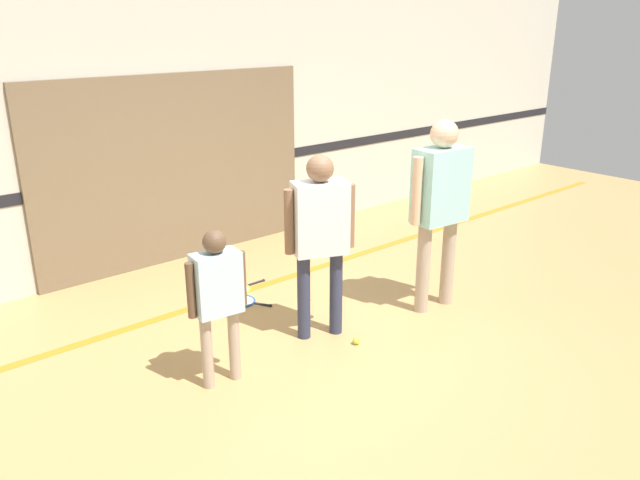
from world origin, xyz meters
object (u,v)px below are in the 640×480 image
Objects in this scene: tennis_ball_by_spare_racket at (226,285)px; person_instructor at (320,228)px; racket_spare_on_floor at (237,289)px; person_student_right at (440,195)px; person_student_left at (217,291)px; tennis_ball_near_instructor at (356,341)px; racket_second_spare at (243,301)px.

person_instructor is at bearing -86.66° from tennis_ball_by_spare_racket.
person_student_right is at bearing -52.36° from racket_spare_on_floor.
tennis_ball_near_instructor is at bearing -4.66° from person_student_left.
racket_spare_on_floor is at bearing 125.92° from racket_second_spare.
person_instructor is 1.26m from person_student_right.
racket_second_spare is at bearing -37.64° from person_student_right.
person_instructor is 1.31× the size of person_student_left.
racket_spare_on_floor is 1.10× the size of racket_second_spare.
tennis_ball_near_instructor is 1.79m from tennis_ball_by_spare_racket.
person_instructor is at bearing 12.08° from person_student_left.
tennis_ball_by_spare_racket is (1.00, 1.53, -0.74)m from person_student_left.
person_student_left reaches higher than racket_spare_on_floor.
person_student_right reaches higher than person_student_left.
tennis_ball_by_spare_racket is at bearing 116.02° from person_instructor.
tennis_ball_near_instructor is (0.15, -1.65, 0.02)m from racket_spare_on_floor.
person_instructor is at bearing -7.46° from person_student_right.
racket_second_spare is 7.41× the size of tennis_ball_by_spare_racket.
person_student_right is 2.20m from racket_second_spare.
person_student_right is at bearing 16.11° from racket_second_spare.
racket_spare_on_floor is at bearing -64.56° from tennis_ball_by_spare_racket.
person_student_left is at bearing -70.63° from racket_second_spare.
person_student_right reaches higher than tennis_ball_near_instructor.
racket_second_spare is (-0.15, 1.01, -1.00)m from person_instructor.
person_student_left is 18.93× the size of tennis_ball_by_spare_racket.
person_instructor reaches higher than person_student_left.
racket_spare_on_floor is at bearing -46.28° from person_student_right.
person_student_right is at bearing 2.29° from person_student_left.
person_student_right is at bearing 9.61° from person_instructor.
racket_spare_on_floor is 8.14× the size of tennis_ball_by_spare_racket.
racket_spare_on_floor is at bearing 59.89° from person_student_left.
person_student_right reaches higher than racket_second_spare.
person_instructor reaches higher than racket_second_spare.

